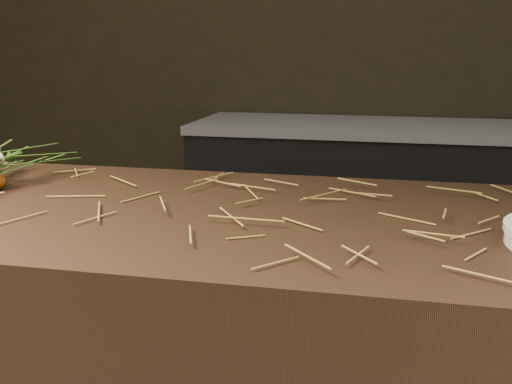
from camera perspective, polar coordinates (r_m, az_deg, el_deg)
back_counter at (r=3.07m, az=11.73°, el=-1.82°), size 1.82×0.62×0.84m
straw_bedding at (r=1.18m, az=-4.62°, el=-1.16°), size 1.40×0.60×0.02m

